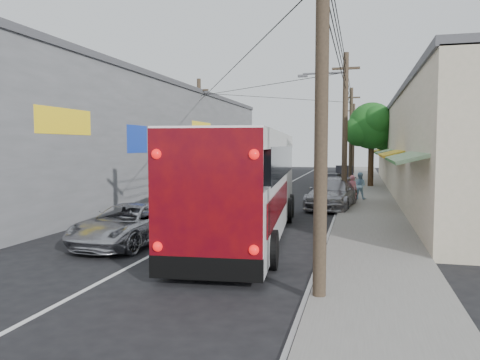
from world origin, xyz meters
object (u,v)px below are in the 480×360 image
object	(u,v)px
coach_bus	(247,183)
parked_car_far	(344,174)
jeepney	(129,224)
parked_car_mid	(331,182)
pedestrian_near	(352,189)
pedestrian_far	(360,186)
parked_suv	(332,193)

from	to	relation	value
coach_bus	parked_car_far	size ratio (longest dim) A/B	2.97
coach_bus	parked_car_far	xyz separation A→B (m)	(2.58, 27.14, -1.20)
jeepney	parked_car_mid	bearing A→B (deg)	80.04
jeepney	pedestrian_near	world-z (taller)	pedestrian_near
parked_car_far	pedestrian_far	size ratio (longest dim) A/B	2.77
parked_suv	pedestrian_far	size ratio (longest dim) A/B	3.34
parked_car_far	coach_bus	bearing A→B (deg)	-98.09
coach_bus	pedestrian_near	world-z (taller)	coach_bus
parked_car_mid	parked_car_far	distance (m)	9.78
parked_car_mid	pedestrian_near	xyz separation A→B (m)	(1.57, -7.76, 0.19)
pedestrian_near	pedestrian_far	distance (m)	2.36
coach_bus	jeepney	bearing A→B (deg)	-149.32
pedestrian_near	jeepney	bearing A→B (deg)	51.86
parked_car_mid	pedestrian_far	distance (m)	5.79
parked_suv	pedestrian_near	xyz separation A→B (m)	(0.98, 1.26, 0.12)
coach_bus	parked_suv	xyz separation A→B (m)	(2.58, 8.36, -1.15)
parked_car_mid	pedestrian_far	size ratio (longest dim) A/B	2.60
parked_suv	pedestrian_near	distance (m)	1.60
coach_bus	parked_car_mid	size ratio (longest dim) A/B	3.16
parked_car_mid	jeepney	bearing A→B (deg)	-101.92
parked_suv	parked_car_mid	xyz separation A→B (m)	(-0.59, 9.03, -0.07)
parked_car_far	pedestrian_far	distance (m)	15.26
jeepney	parked_car_far	world-z (taller)	parked_car_far
pedestrian_far	parked_suv	bearing A→B (deg)	84.25
jeepney	parked_car_far	distance (m)	30.23
jeepney	parked_car_mid	distance (m)	20.59
coach_bus	parked_car_far	bearing A→B (deg)	79.32
jeepney	parked_suv	size ratio (longest dim) A/B	0.90
parked_suv	parked_car_mid	world-z (taller)	parked_suv
jeepney	parked_car_far	xyz separation A→B (m)	(6.00, 29.63, 0.06)
pedestrian_far	parked_car_far	bearing A→B (deg)	-69.52
parked_car_mid	pedestrian_near	world-z (taller)	pedestrian_near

